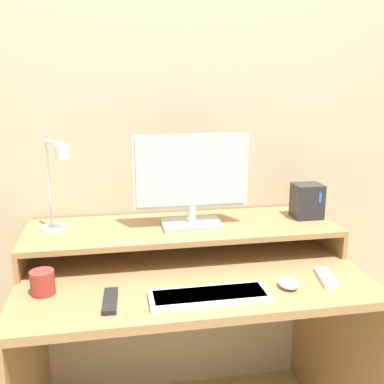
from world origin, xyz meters
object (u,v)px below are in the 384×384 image
at_px(mouse, 288,283).
at_px(remote_control, 110,301).
at_px(mug, 43,282).
at_px(remote_secondary, 326,277).
at_px(keyboard, 209,295).
at_px(monitor, 191,179).
at_px(desk_lamp, 56,185).
at_px(router_dock, 307,201).

height_order(mouse, remote_control, mouse).
distance_m(mouse, mug, 0.82).
bearing_deg(remote_control, remote_secondary, 2.78).
bearing_deg(keyboard, mouse, 5.83).
distance_m(remote_secondary, mug, 0.97).
height_order(keyboard, mug, mug).
bearing_deg(mug, monitor, 26.12).
height_order(monitor, keyboard, monitor).
bearing_deg(mug, desk_lamp, 83.04).
bearing_deg(mouse, remote_control, -179.79).
xyz_separation_m(remote_secondary, mug, (-0.97, 0.07, 0.03)).
bearing_deg(keyboard, remote_control, 175.21).
distance_m(desk_lamp, router_dock, 1.02).
height_order(mouse, mug, mug).
xyz_separation_m(remote_control, remote_secondary, (0.75, 0.04, 0.00)).
height_order(desk_lamp, router_dock, desk_lamp).
relative_size(keyboard, remote_control, 2.41).
height_order(desk_lamp, mouse, desk_lamp).
bearing_deg(remote_control, monitor, 48.55).
bearing_deg(desk_lamp, remote_control, -64.27).
height_order(remote_control, remote_secondary, same).
bearing_deg(remote_control, mug, 154.10).
height_order(desk_lamp, mug, desk_lamp).
distance_m(remote_control, mug, 0.24).
distance_m(router_dock, keyboard, 0.69).
distance_m(mouse, remote_secondary, 0.16).
distance_m(router_dock, remote_secondary, 0.41).
bearing_deg(router_dock, remote_secondary, -102.71).
height_order(monitor, desk_lamp, monitor).
xyz_separation_m(keyboard, mouse, (0.28, 0.03, 0.00)).
xyz_separation_m(monitor, desk_lamp, (-0.51, 0.01, -0.00)).
distance_m(keyboard, remote_control, 0.32).
distance_m(monitor, remote_secondary, 0.62).
relative_size(remote_secondary, mug, 2.00).
bearing_deg(remote_secondary, router_dock, 77.29).
xyz_separation_m(keyboard, remote_secondary, (0.44, 0.06, -0.00)).
bearing_deg(keyboard, router_dock, 39.43).
xyz_separation_m(desk_lamp, remote_control, (0.18, -0.38, -0.30)).
bearing_deg(remote_control, keyboard, -4.79).
height_order(monitor, mouse, monitor).
bearing_deg(remote_secondary, remote_control, -177.22).
xyz_separation_m(desk_lamp, keyboard, (0.50, -0.41, -0.30)).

